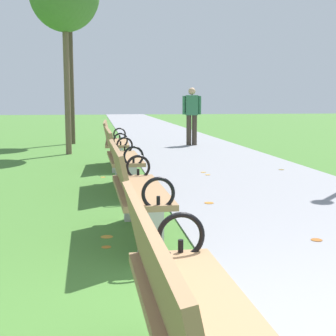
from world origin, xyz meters
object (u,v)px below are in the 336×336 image
at_px(park_bench_4, 114,142).
at_px(tree_2, 69,6).
at_px(park_bench_2, 135,190).
at_px(park_bench_3, 121,158).
at_px(park_bench_1, 190,318).
at_px(pedestrian_walking, 192,113).

height_order(park_bench_4, tree_2, tree_2).
relative_size(park_bench_2, park_bench_3, 1.00).
xyz_separation_m(park_bench_1, tree_2, (-1.05, 12.91, 3.47)).
relative_size(park_bench_2, park_bench_4, 1.00).
bearing_deg(pedestrian_walking, park_bench_3, -109.70).
xyz_separation_m(park_bench_2, park_bench_4, (0.00, 5.04, 0.00)).
distance_m(park_bench_1, park_bench_2, 2.72).
bearing_deg(park_bench_2, park_bench_4, 90.00).
xyz_separation_m(park_bench_4, pedestrian_walking, (2.34, 4.03, 0.44)).
distance_m(park_bench_1, park_bench_4, 7.76).
bearing_deg(park_bench_4, park_bench_2, -90.00).
bearing_deg(park_bench_2, park_bench_1, -90.00).
distance_m(park_bench_4, tree_2, 6.30).
bearing_deg(tree_2, park_bench_4, -78.49).
height_order(park_bench_2, park_bench_3, same).
relative_size(park_bench_1, park_bench_2, 1.00).
xyz_separation_m(park_bench_2, pedestrian_walking, (2.34, 9.07, 0.44)).
distance_m(park_bench_1, park_bench_3, 5.26).
bearing_deg(pedestrian_walking, park_bench_1, -101.23).
distance_m(tree_2, pedestrian_walking, 4.68).
bearing_deg(park_bench_1, park_bench_2, 90.00).
bearing_deg(tree_2, park_bench_3, -82.19).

